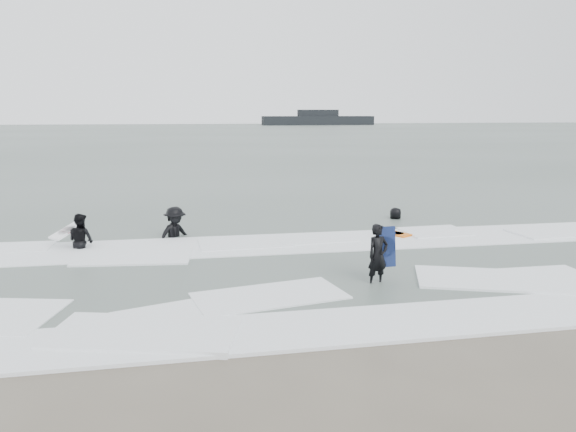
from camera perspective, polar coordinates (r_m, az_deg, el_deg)
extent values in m
plane|color=brown|center=(11.29, 4.60, -10.17)|extent=(320.00, 320.00, 0.00)
plane|color=#47544C|center=(90.31, -8.59, 8.05)|extent=(320.00, 320.00, 0.00)
imported|color=black|center=(13.32, 9.02, -6.97)|extent=(0.62, 0.50, 1.47)
imported|color=black|center=(17.52, -20.22, -3.22)|extent=(1.00, 0.97, 1.63)
imported|color=black|center=(18.15, -11.36, -2.30)|extent=(1.40, 1.28, 1.89)
imported|color=black|center=(18.16, 9.48, -2.23)|extent=(0.88, 0.94, 1.56)
imported|color=black|center=(21.19, 10.85, -0.42)|extent=(0.84, 0.59, 1.63)
cube|color=white|center=(10.74, 5.43, -11.11)|extent=(30.03, 2.32, 0.07)
cube|color=white|center=(16.89, -0.60, -2.90)|extent=(30.00, 2.60, 0.09)
cube|color=black|center=(156.95, 3.05, 9.66)|extent=(30.61, 5.47, 2.41)
cube|color=black|center=(156.93, 3.06, 10.42)|extent=(10.93, 3.28, 1.75)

